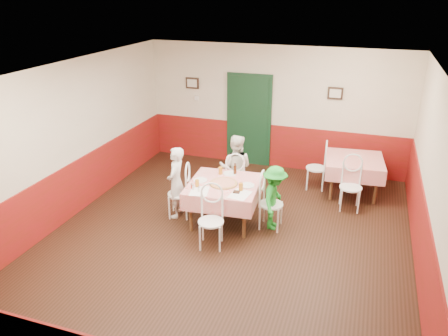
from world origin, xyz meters
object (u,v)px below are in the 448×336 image
(chair_right, at_px, (271,204))
(glass_c, at_px, (221,171))
(pizza, at_px, (224,183))
(glass_a, at_px, (197,183))
(beer_bottle, at_px, (235,169))
(chair_second_a, at_px, (316,168))
(chair_second_b, at_px, (351,188))
(diner_far, at_px, (235,168))
(second_table, at_px, (353,176))
(chair_far, at_px, (235,180))
(diner_right, at_px, (274,198))
(chair_left, at_px, (179,194))
(main_table, at_px, (224,203))
(wallet, at_px, (236,192))
(chair_near, at_px, (211,222))
(diner_left, at_px, (176,182))
(glass_b, at_px, (241,187))

(chair_right, height_order, glass_c, chair_right)
(pizza, bearing_deg, glass_a, -148.16)
(glass_c, bearing_deg, beer_bottle, 13.74)
(glass_a, bearing_deg, chair_second_a, 51.85)
(chair_second_b, xyz_separation_m, diner_far, (-2.19, -0.32, 0.23))
(chair_second_a, bearing_deg, second_table, 84.17)
(chair_far, relative_size, diner_right, 0.77)
(second_table, xyz_separation_m, chair_second_b, (0.00, -0.75, 0.08))
(chair_left, height_order, chair_far, same)
(glass_c, bearing_deg, second_table, 34.71)
(main_table, bearing_deg, diner_right, 4.24)
(chair_far, height_order, glass_a, chair_far)
(second_table, xyz_separation_m, glass_c, (-2.31, -1.60, 0.45))
(chair_far, relative_size, diner_far, 0.66)
(glass_c, bearing_deg, wallet, -52.12)
(chair_near, distance_m, diner_right, 1.24)
(chair_left, xyz_separation_m, chair_near, (0.91, -0.78, 0.00))
(chair_near, xyz_separation_m, diner_far, (-0.13, 1.75, 0.23))
(beer_bottle, distance_m, diner_right, 0.95)
(glass_c, xyz_separation_m, beer_bottle, (0.26, 0.06, 0.03))
(beer_bottle, bearing_deg, chair_second_b, 21.00)
(chair_right, distance_m, diner_left, 1.76)
(glass_a, height_order, diner_left, diner_left)
(chair_near, bearing_deg, chair_far, 81.19)
(chair_left, bearing_deg, glass_a, 51.78)
(chair_second_b, relative_size, glass_b, 6.68)
(beer_bottle, bearing_deg, glass_a, -123.14)
(second_table, xyz_separation_m, chair_left, (-2.97, -2.03, 0.08))
(pizza, height_order, glass_c, glass_c)
(chair_far, distance_m, diner_far, 0.24)
(chair_left, relative_size, glass_a, 7.06)
(pizza, distance_m, diner_far, 0.94)
(glass_b, xyz_separation_m, beer_bottle, (-0.30, 0.61, 0.03))
(chair_second_a, height_order, diner_far, diner_far)
(second_table, distance_m, diner_far, 2.45)
(main_table, bearing_deg, second_table, 42.79)
(second_table, bearing_deg, chair_left, -145.68)
(chair_second_a, distance_m, diner_left, 3.05)
(chair_left, distance_m, beer_bottle, 1.12)
(chair_second_a, relative_size, beer_bottle, 4.49)
(glass_c, bearing_deg, glass_b, -44.77)
(second_table, xyz_separation_m, glass_a, (-2.52, -2.25, 0.45))
(second_table, height_order, chair_far, chair_far)
(main_table, height_order, beer_bottle, beer_bottle)
(main_table, xyz_separation_m, glass_a, (-0.40, -0.28, 0.45))
(chair_far, distance_m, glass_a, 1.24)
(glass_b, bearing_deg, chair_second_a, 64.96)
(chair_far, height_order, chair_second_a, same)
(chair_far, distance_m, wallet, 1.25)
(chair_far, xyz_separation_m, glass_b, (0.43, -1.04, 0.38))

